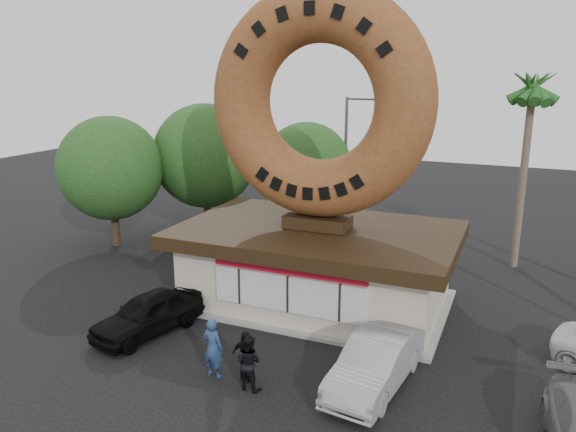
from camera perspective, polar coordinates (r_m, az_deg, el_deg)
The scene contains 13 objects.
ground at distance 19.10m, azimuth -3.59°, elevation -15.40°, with size 90.00×90.00×0.00m, color black.
donut_shop at distance 23.35m, azimuth 2.95°, elevation -4.78°, with size 11.20×7.20×3.80m.
giant_donut at distance 22.04m, azimuth 3.20°, elevation 11.41°, with size 8.98×8.98×2.29m, color brown.
tree_west at distance 32.87m, azimuth -8.40°, elevation 6.05°, with size 6.00×6.00×7.65m.
tree_mid at distance 32.32m, azimuth 1.90°, elevation 4.93°, with size 5.20×5.20×6.63m.
tree_far at distance 31.78m, azimuth -17.58°, elevation 4.63°, with size 5.60×5.60×7.14m.
palm_near at distance 28.69m, azimuth 23.56°, elevation 11.29°, with size 2.60×2.60×9.75m.
street_lamp at distance 32.48m, azimuth 6.10°, elevation 5.73°, with size 2.11×0.20×8.00m.
person_left at distance 18.45m, azimuth -7.62°, elevation -13.14°, with size 0.73×0.48×1.99m, color navy.
person_center at distance 17.77m, azimuth -4.03°, elevation -14.61°, with size 0.86×0.67×1.77m, color black.
person_right at distance 18.17m, azimuth -4.31°, elevation -14.05°, with size 0.99×0.41×1.70m, color black.
car_black at distance 21.76m, azimuth -14.05°, elevation -9.61°, with size 1.80×4.48×1.53m, color black.
car_silver at distance 18.09m, azimuth 8.84°, elevation -14.55°, with size 1.67×4.79×1.58m, color #A6A7AB.
Camera 1 is at (7.53, -14.67, 9.65)m, focal length 35.00 mm.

